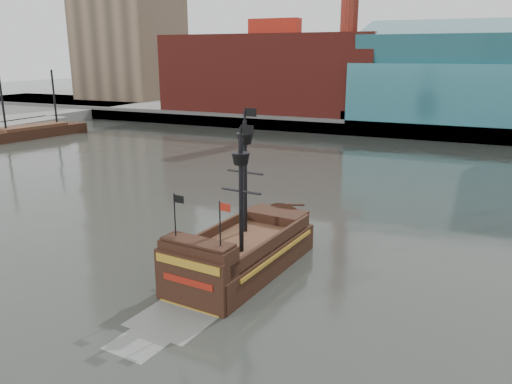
% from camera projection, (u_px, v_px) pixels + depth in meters
% --- Properties ---
extents(ground, '(400.00, 400.00, 0.00)m').
position_uv_depth(ground, '(162.00, 295.00, 28.92)').
color(ground, '#282B26').
rests_on(ground, ground).
extents(promenade_far, '(220.00, 60.00, 2.00)m').
position_uv_depth(promenade_far, '(400.00, 112.00, 109.67)').
color(promenade_far, slate).
rests_on(promenade_far, ground).
extents(seawall, '(220.00, 1.00, 2.60)m').
position_uv_depth(seawall, '(374.00, 129.00, 83.61)').
color(seawall, '#4C4C49').
rests_on(seawall, ground).
extents(pirate_ship, '(5.86, 15.07, 11.00)m').
position_uv_depth(pirate_ship, '(242.00, 257.00, 31.82)').
color(pirate_ship, black).
rests_on(pirate_ship, ground).
extents(docked_vessel, '(7.49, 18.64, 12.37)m').
position_uv_depth(docked_vessel, '(33.00, 133.00, 82.90)').
color(docked_vessel, black).
rests_on(docked_vessel, ground).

